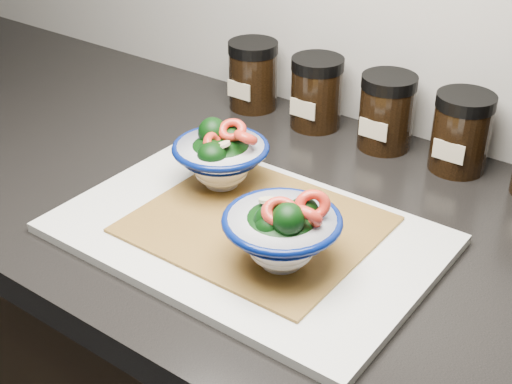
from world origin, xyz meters
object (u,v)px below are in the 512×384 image
Objects in this scene: spice_jar_d at (461,132)px; bowl_left at (221,157)px; spice_jar_c at (386,112)px; cutting_board at (247,233)px; spice_jar_b at (316,93)px; spice_jar_a at (253,75)px; bowl_right at (282,232)px.

bowl_left is at bearing -131.44° from spice_jar_d.
cutting_board is at bearing -93.48° from spice_jar_c.
spice_jar_b and spice_jar_c have the same top height.
spice_jar_d is at bearing 0.00° from spice_jar_a.
bowl_right is (0.08, -0.04, 0.05)m from cutting_board.
spice_jar_c is at bearing 86.52° from cutting_board.
spice_jar_a is at bearing 180.00° from spice_jar_b.
spice_jar_b reaches higher than cutting_board.
spice_jar_a is at bearing 130.57° from bowl_right.
spice_jar_b is at bearing 116.85° from bowl_right.
bowl_right and spice_jar_b have the same top height.
bowl_left is at bearing -87.01° from spice_jar_b.
bowl_left is at bearing 144.60° from cutting_board.
spice_jar_b is 1.00× the size of spice_jar_d.
bowl_left is at bearing 149.19° from bowl_right.
spice_jar_d is (0.14, 0.32, 0.05)m from cutting_board.
bowl_right is at bearing -30.81° from bowl_left.
bowl_left is at bearing -113.13° from spice_jar_c.
spice_jar_b is 0.24m from spice_jar_d.
spice_jar_b is at bearing 180.00° from spice_jar_c.
spice_jar_d reaches higher than bowl_left.
spice_jar_b is (-0.10, 0.32, 0.05)m from cutting_board.
cutting_board is 0.35m from spice_jar_d.
spice_jar_a is at bearing 180.00° from spice_jar_d.
spice_jar_a reaches higher than cutting_board.
cutting_board is at bearing 155.20° from bowl_right.
bowl_right is at bearing -49.43° from spice_jar_a.
bowl_left is (-0.09, 0.06, 0.05)m from cutting_board.
bowl_left is 0.34m from spice_jar_d.
bowl_right is at bearing -63.15° from spice_jar_b.
spice_jar_b and spice_jar_d have the same top height.
cutting_board is at bearing -35.40° from bowl_left.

